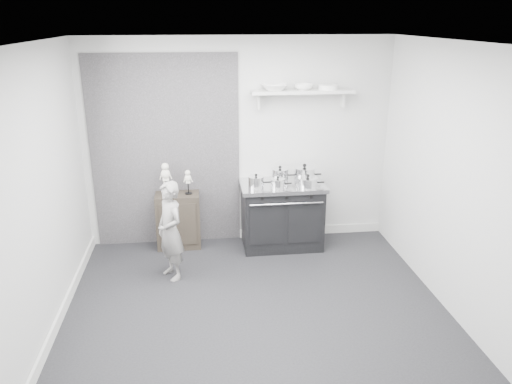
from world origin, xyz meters
TOP-DOWN VIEW (x-y plane):
  - ground at (0.00, 0.00)m, footprint 4.00×4.00m
  - room_shell at (-0.09, 0.15)m, footprint 4.02×3.62m
  - wall_shelf at (0.80, 1.68)m, footprint 1.30×0.26m
  - stove at (0.53, 1.48)m, footprint 1.09×0.68m
  - side_cabinet at (-0.83, 1.61)m, footprint 0.57×0.33m
  - child at (-0.89, 0.77)m, footprint 0.46×0.51m
  - pot_front_left at (0.17, 1.35)m, footprint 0.29×0.20m
  - pot_back_left at (0.52, 1.58)m, footprint 0.32×0.23m
  - pot_back_right at (0.84, 1.56)m, footprint 0.37×0.28m
  - pot_front_right at (0.83, 1.31)m, footprint 0.34×0.25m
  - pot_front_center at (0.45, 1.32)m, footprint 0.27×0.18m
  - skeleton_full at (-0.96, 1.61)m, footprint 0.14×0.09m
  - skeleton_torso at (-0.68, 1.61)m, footprint 0.10×0.07m
  - bowl_large at (0.44, 1.67)m, footprint 0.32×0.32m
  - bowl_small at (0.81, 1.67)m, footprint 0.24×0.24m
  - plate_stack at (1.13, 1.67)m, footprint 0.24×0.24m

SIDE VIEW (x-z plane):
  - ground at x=0.00m, z-range 0.00..0.00m
  - side_cabinet at x=-0.83m, z-range 0.00..0.74m
  - stove at x=0.53m, z-range 0.00..0.87m
  - child at x=-0.89m, z-range 0.00..1.18m
  - skeleton_torso at x=-0.68m, z-range 0.74..1.10m
  - pot_front_center at x=0.45m, z-range 0.86..1.01m
  - pot_front_right at x=0.83m, z-range 0.85..1.02m
  - pot_front_left at x=0.17m, z-range 0.85..1.04m
  - pot_back_left at x=0.52m, z-range 0.85..1.06m
  - pot_back_right at x=0.84m, z-range 0.85..1.08m
  - skeleton_full at x=-0.96m, z-range 0.74..1.23m
  - room_shell at x=-0.09m, z-range 0.28..2.99m
  - wall_shelf at x=0.80m, z-range 1.89..2.13m
  - plate_stack at x=1.13m, z-range 2.04..2.10m
  - bowl_small at x=0.81m, z-range 2.04..2.11m
  - bowl_large at x=0.44m, z-range 2.04..2.12m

